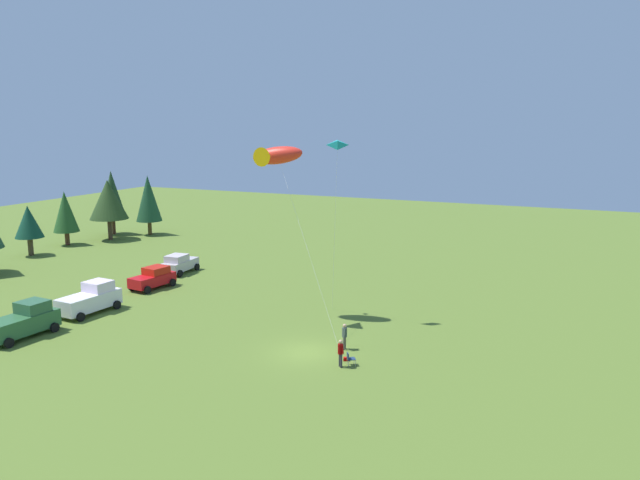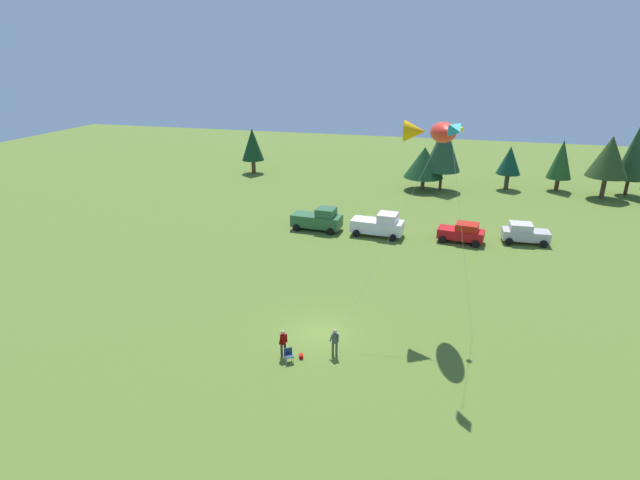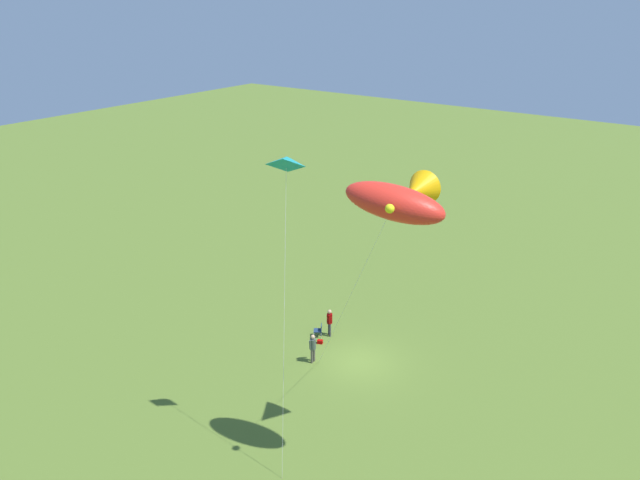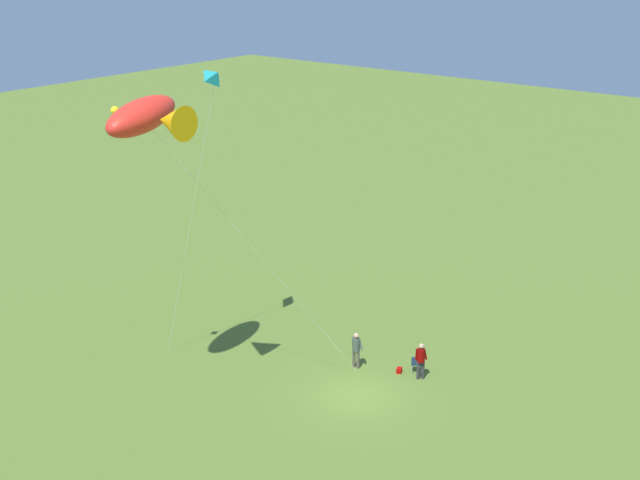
% 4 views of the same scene
% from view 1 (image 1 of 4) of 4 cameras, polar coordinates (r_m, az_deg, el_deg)
% --- Properties ---
extents(ground_plane, '(160.00, 160.00, 0.00)m').
position_cam_1_polar(ground_plane, '(41.04, -1.38, -10.23)').
color(ground_plane, '#546C27').
extents(person_kite_flyer, '(0.58, 0.37, 1.74)m').
position_cam_1_polar(person_kite_flyer, '(41.24, 2.26, -8.62)').
color(person_kite_flyer, '#504C41').
rests_on(person_kite_flyer, ground).
extents(folding_chair, '(0.67, 0.67, 0.82)m').
position_cam_1_polar(folding_chair, '(38.84, 2.75, -10.71)').
color(folding_chair, navy).
rests_on(folding_chair, ground).
extents(person_spectator, '(0.49, 0.53, 1.74)m').
position_cam_1_polar(person_spectator, '(38.38, 1.90, -10.12)').
color(person_spectator, '#333238').
rests_on(person_spectator, ground).
extents(backpack_on_grass, '(0.33, 0.38, 0.22)m').
position_cam_1_polar(backpack_on_grass, '(39.67, 2.38, -10.82)').
color(backpack_on_grass, '#AC0805').
rests_on(backpack_on_grass, ground).
extents(truck_green_flatbed, '(5.12, 2.66, 2.34)m').
position_cam_1_polar(truck_green_flatbed, '(48.15, -25.49, -6.73)').
color(truck_green_flatbed, '#2C5D35').
rests_on(truck_green_flatbed, ground).
extents(truck_white_pickup, '(5.13, 2.69, 2.34)m').
position_cam_1_polar(truck_white_pickup, '(52.06, -20.24, -5.07)').
color(truck_white_pickup, white).
rests_on(truck_white_pickup, ground).
extents(car_red_sedan, '(4.40, 2.67, 1.89)m').
position_cam_1_polar(car_red_sedan, '(57.92, -15.01, -3.35)').
color(car_red_sedan, red).
rests_on(car_red_sedan, ground).
extents(car_silver_compact, '(4.29, 2.40, 1.89)m').
position_cam_1_polar(car_silver_compact, '(63.06, -12.75, -2.11)').
color(car_silver_compact, '#BDB2B8').
rests_on(car_silver_compact, ground).
extents(treeline_distant, '(54.81, 8.43, 8.71)m').
position_cam_1_polar(treeline_distant, '(74.74, -24.57, 2.11)').
color(treeline_distant, '#55361F').
rests_on(treeline_distant, ground).
extents(kite_large_fish, '(6.48, 9.33, 13.13)m').
position_cam_1_polar(kite_large_fish, '(46.30, -4.16, 7.70)').
color(kite_large_fish, red).
rests_on(kite_large_fish, ground).
extents(kite_delta_teal, '(3.20, 2.19, 13.55)m').
position_cam_1_polar(kite_delta_teal, '(45.01, 1.61, 8.74)').
color(kite_delta_teal, teal).
rests_on(kite_delta_teal, ground).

